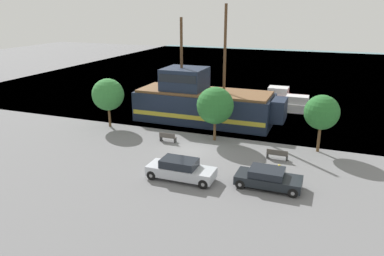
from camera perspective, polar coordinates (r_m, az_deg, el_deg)
ground_plane at (r=32.18m, az=0.36°, el=-3.25°), size 160.00×160.00×0.00m
water_surface at (r=73.78m, az=12.60°, el=8.48°), size 80.00×80.00×0.00m
pirate_ship at (r=39.47m, az=1.63°, el=3.95°), size 15.62×5.23×11.97m
moored_boat_dockside at (r=45.23m, az=16.14°, el=3.26°), size 6.26×2.10×1.88m
moored_boat_outer at (r=49.53m, az=13.36°, el=4.71°), size 6.22×2.53×1.88m
parked_car_curb_front at (r=26.50m, az=-1.74°, el=-6.34°), size 4.82×1.85×1.51m
parked_car_curb_mid at (r=25.91m, az=11.51°, el=-7.50°), size 4.38×2.00×1.33m
fire_hydrant at (r=28.10m, az=13.10°, el=-6.11°), size 0.42×0.25×0.76m
bench_promenade_east at (r=33.88m, az=-3.72°, el=-1.41°), size 1.53×0.45×0.85m
bench_promenade_west at (r=30.69m, az=12.86°, el=-3.94°), size 1.67×0.45×0.85m
tree_row_east at (r=38.31m, az=-12.69°, el=4.99°), size 3.19×3.19×4.93m
tree_row_mideast at (r=33.48m, az=3.54°, el=3.43°), size 3.33×3.33×4.94m
tree_row_midwest at (r=32.45m, az=19.16°, el=2.26°), size 2.87×2.87×4.87m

